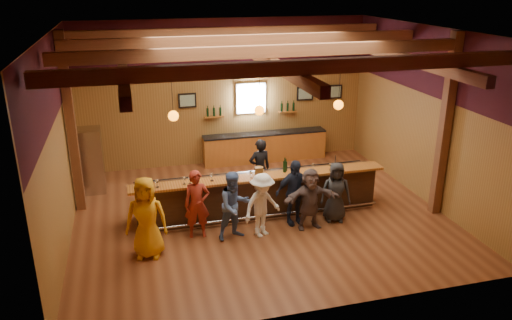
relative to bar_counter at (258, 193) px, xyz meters
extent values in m
plane|color=brown|center=(-0.02, -0.15, -0.52)|extent=(9.00, 9.00, 0.00)
cube|color=brown|center=(-0.02, 3.85, 1.73)|extent=(9.00, 0.04, 4.50)
cube|color=brown|center=(-0.02, -4.15, 1.73)|extent=(9.00, 0.04, 4.50)
cube|color=brown|center=(-4.52, -0.15, 1.73)|extent=(0.04, 8.00, 4.50)
cube|color=brown|center=(4.48, -0.15, 1.73)|extent=(0.04, 8.00, 4.50)
cube|color=brown|center=(-0.02, -0.15, 3.98)|extent=(9.00, 8.00, 0.04)
cube|color=#380F18|center=(-0.02, 3.83, 3.13)|extent=(9.00, 0.01, 1.70)
cube|color=#380F18|center=(-4.50, -0.15, 3.13)|extent=(0.01, 8.00, 1.70)
cube|color=#380F18|center=(4.46, -0.15, 3.13)|extent=(0.01, 8.00, 1.70)
cube|color=brown|center=(-4.37, 1.35, 1.73)|extent=(0.22, 0.22, 4.50)
cube|color=brown|center=(4.33, -1.15, 1.73)|extent=(0.22, 0.22, 4.50)
cube|color=brown|center=(-0.02, -3.15, 3.68)|extent=(8.80, 0.20, 0.25)
cube|color=brown|center=(-0.02, -1.15, 3.68)|extent=(8.80, 0.20, 0.25)
cube|color=brown|center=(-0.02, 0.85, 3.68)|extent=(8.80, 0.20, 0.25)
cube|color=brown|center=(-0.02, 2.85, 3.68)|extent=(8.80, 0.20, 0.25)
cube|color=brown|center=(-3.02, -0.15, 3.43)|extent=(0.18, 7.80, 0.22)
cube|color=brown|center=(-0.02, -0.15, 3.43)|extent=(0.18, 7.80, 0.22)
cube|color=brown|center=(2.98, -0.15, 3.43)|extent=(0.18, 7.80, 0.22)
cube|color=black|center=(-0.02, -0.15, 0.00)|extent=(6.00, 0.60, 1.05)
cube|color=#9A521C|center=(-0.02, -0.33, 0.56)|extent=(6.30, 0.50, 0.06)
cube|color=black|center=(-0.02, 0.23, 0.40)|extent=(6.00, 0.48, 0.05)
cube|color=black|center=(-0.02, 0.23, -0.07)|extent=(6.00, 0.48, 0.90)
cube|color=silver|center=(1.98, 0.23, 0.36)|extent=(0.45, 0.40, 0.14)
cube|color=silver|center=(2.48, 0.23, 0.36)|extent=(0.45, 0.40, 0.14)
cylinder|color=silver|center=(-0.02, -0.57, -0.37)|extent=(6.00, 0.06, 0.06)
cube|color=#9A521C|center=(1.18, 3.57, -0.07)|extent=(4.00, 0.50, 0.90)
cube|color=black|center=(1.18, 3.57, 0.40)|extent=(4.00, 0.52, 0.05)
cube|color=silver|center=(0.78, 3.80, 1.53)|extent=(0.95, 0.08, 0.95)
cube|color=white|center=(0.78, 3.75, 1.53)|extent=(0.78, 0.01, 0.78)
cube|color=black|center=(-1.22, 3.79, 1.58)|extent=(0.55, 0.04, 0.45)
cube|color=silver|center=(-1.22, 3.77, 1.58)|extent=(0.45, 0.01, 0.35)
cube|color=black|center=(2.58, 3.79, 1.58)|extent=(0.55, 0.04, 0.45)
cube|color=silver|center=(2.58, 3.77, 1.58)|extent=(0.45, 0.01, 0.35)
cube|color=black|center=(3.58, 3.79, 1.58)|extent=(0.55, 0.04, 0.45)
cube|color=silver|center=(3.58, 3.77, 1.58)|extent=(0.45, 0.01, 0.35)
cube|color=#9A521C|center=(-0.42, 3.73, 1.03)|extent=(0.60, 0.18, 0.04)
cylinder|color=black|center=(-0.62, 3.73, 1.18)|extent=(0.07, 0.07, 0.26)
cylinder|color=black|center=(-0.42, 3.73, 1.18)|extent=(0.07, 0.07, 0.26)
cylinder|color=black|center=(-0.22, 3.73, 1.18)|extent=(0.07, 0.07, 0.26)
cube|color=#9A521C|center=(1.98, 3.73, 1.03)|extent=(0.60, 0.18, 0.04)
cylinder|color=black|center=(1.78, 3.73, 1.18)|extent=(0.07, 0.07, 0.26)
cylinder|color=black|center=(1.98, 3.73, 1.18)|extent=(0.07, 0.07, 0.26)
cylinder|color=black|center=(2.18, 3.73, 1.18)|extent=(0.07, 0.07, 0.26)
cylinder|color=black|center=(-2.02, -0.15, 2.80)|extent=(0.01, 0.01, 1.25)
sphere|color=orange|center=(-2.02, -0.15, 2.18)|extent=(0.24, 0.24, 0.24)
cylinder|color=black|center=(-0.02, -0.15, 2.80)|extent=(0.01, 0.01, 1.25)
sphere|color=orange|center=(-0.02, -0.15, 2.18)|extent=(0.24, 0.24, 0.24)
cylinder|color=black|center=(1.98, -0.15, 2.80)|extent=(0.01, 0.01, 1.25)
sphere|color=orange|center=(1.98, -0.15, 2.18)|extent=(0.24, 0.24, 0.24)
cube|color=silver|center=(-4.12, 2.45, 0.38)|extent=(0.70, 0.70, 1.80)
imported|color=orange|center=(-2.82, -1.45, 0.38)|extent=(0.98, 0.76, 1.79)
imported|color=#9E2B1C|center=(-1.67, -0.86, 0.28)|extent=(0.61, 0.43, 1.60)
imported|color=#546FA8|center=(-0.87, -1.16, 0.28)|extent=(0.91, 0.79, 1.60)
imported|color=white|center=(-0.24, -1.22, 0.24)|extent=(1.14, 0.93, 1.53)
imported|color=#1D253A|center=(0.66, -0.82, 0.29)|extent=(0.99, 0.52, 1.62)
imported|color=#63504F|center=(0.95, -1.14, 0.23)|extent=(1.40, 0.48, 1.50)
imported|color=#28292B|center=(1.69, -0.92, 0.23)|extent=(0.83, 0.65, 1.49)
imported|color=black|center=(0.27, 0.84, 0.31)|extent=(0.65, 0.47, 1.65)
cylinder|color=olive|center=(-0.06, -0.32, 0.70)|extent=(0.21, 0.21, 0.23)
cylinder|color=black|center=(0.61, -0.23, 0.73)|extent=(0.08, 0.08, 0.28)
cylinder|color=black|center=(0.61, -0.23, 0.92)|extent=(0.03, 0.03, 0.10)
cylinder|color=black|center=(0.66, -0.17, 0.71)|extent=(0.07, 0.07, 0.24)
cylinder|color=black|center=(0.66, -0.17, 0.87)|extent=(0.02, 0.02, 0.08)
cylinder|color=silver|center=(-2.49, -0.39, 0.59)|extent=(0.08, 0.08, 0.01)
cylinder|color=silver|center=(-2.49, -0.39, 0.65)|extent=(0.01, 0.01, 0.11)
sphere|color=silver|center=(-2.49, -0.39, 0.74)|extent=(0.09, 0.09, 0.09)
cylinder|color=silver|center=(-1.87, -0.35, 0.59)|extent=(0.07, 0.07, 0.01)
cylinder|color=silver|center=(-1.87, -0.35, 0.65)|extent=(0.01, 0.01, 0.10)
sphere|color=silver|center=(-1.87, -0.35, 0.73)|extent=(0.08, 0.08, 0.08)
cylinder|color=silver|center=(-1.75, -0.38, 0.59)|extent=(0.07, 0.07, 0.01)
cylinder|color=silver|center=(-1.75, -0.38, 0.65)|extent=(0.01, 0.01, 0.10)
sphere|color=silver|center=(-1.75, -0.38, 0.73)|extent=(0.08, 0.08, 0.08)
cylinder|color=silver|center=(-1.22, -0.33, 0.59)|extent=(0.08, 0.08, 0.01)
cylinder|color=silver|center=(-1.22, -0.33, 0.65)|extent=(0.01, 0.01, 0.11)
sphere|color=silver|center=(-1.22, -0.33, 0.74)|extent=(0.09, 0.09, 0.09)
cylinder|color=silver|center=(-0.28, -0.39, 0.59)|extent=(0.06, 0.06, 0.01)
cylinder|color=silver|center=(-0.28, -0.39, 0.64)|extent=(0.01, 0.01, 0.09)
sphere|color=silver|center=(-0.28, -0.39, 0.71)|extent=(0.07, 0.07, 0.07)
cylinder|color=silver|center=(0.95, -0.32, 0.59)|extent=(0.07, 0.07, 0.01)
cylinder|color=silver|center=(0.95, -0.32, 0.65)|extent=(0.01, 0.01, 0.10)
sphere|color=silver|center=(0.95, -0.32, 0.73)|extent=(0.08, 0.08, 0.08)
cylinder|color=silver|center=(1.35, -0.24, 0.59)|extent=(0.06, 0.06, 0.01)
cylinder|color=silver|center=(1.35, -0.24, 0.64)|extent=(0.01, 0.01, 0.09)
sphere|color=silver|center=(1.35, -0.24, 0.72)|extent=(0.07, 0.07, 0.07)
cylinder|color=silver|center=(1.76, -0.39, 0.59)|extent=(0.07, 0.07, 0.01)
cylinder|color=silver|center=(1.76, -0.39, 0.65)|extent=(0.01, 0.01, 0.10)
sphere|color=silver|center=(1.76, -0.39, 0.73)|extent=(0.08, 0.08, 0.08)
camera|label=1|loc=(-2.99, -11.10, 5.11)|focal=35.00mm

